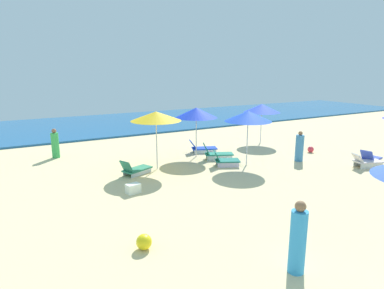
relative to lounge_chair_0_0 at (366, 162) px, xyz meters
The scene contains 17 objects.
ocean 18.48m from the lounge_chair_0_0, 108.58° to the left, with size 60.00×10.93×0.12m, color #1D5B96.
lounge_chair_0_0 is the anchor object (origin of this frame).
lounge_chair_0_1 0.67m from the lounge_chair_0_0, 19.58° to the left, with size 1.30×0.74×0.76m.
umbrella_2 5.81m from the lounge_chair_0_0, 146.69° to the left, with size 2.16×2.16×2.55m.
lounge_chair_2_0 6.45m from the lounge_chair_0_0, 148.65° to the left, with size 1.36×1.10×0.72m.
umbrella_4 6.68m from the lounge_chair_0_0, 97.46° to the left, with size 2.18×2.18×2.37m.
umbrella_6 8.26m from the lounge_chair_0_0, 136.93° to the left, with size 2.12×2.12×2.53m.
lounge_chair_6_0 6.90m from the lounge_chair_0_0, 139.33° to the left, with size 1.58×1.11×0.82m.
lounge_chair_6_1 7.96m from the lounge_chair_0_0, 130.12° to the left, with size 1.59×1.10×0.67m.
umbrella_7 9.80m from the lounge_chair_0_0, 152.49° to the left, with size 2.22×2.22×2.61m.
lounge_chair_7_0 10.47m from the lounge_chair_0_0, 156.73° to the left, with size 1.49×1.07×0.71m.
beachgoer_0 9.86m from the lounge_chair_0_0, 154.27° to the right, with size 0.50×0.50×1.69m.
beachgoer_1 15.02m from the lounge_chair_0_0, 144.34° to the left, with size 0.37×0.37×1.50m.
beachgoer_3 2.99m from the lounge_chair_0_0, 129.16° to the left, with size 0.54×0.54×1.49m.
beach_ball_0 11.61m from the lounge_chair_0_0, behind, with size 0.40×0.40×0.40m, color yellow.
cooler_box_1 10.64m from the lounge_chair_0_0, 168.67° to the left, with size 0.49×0.33×0.35m, color white.
beach_ball_2 3.22m from the lounge_chair_0_0, 90.17° to the left, with size 0.33×0.33×0.33m, color #ED3443.
Camera 1 is at (-8.22, -1.92, 4.44)m, focal length 31.15 mm.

